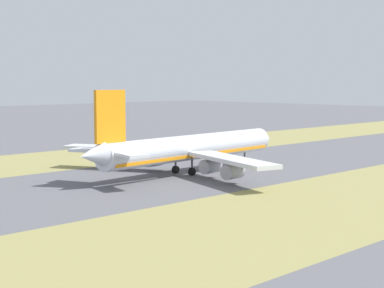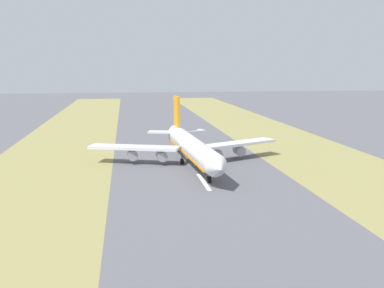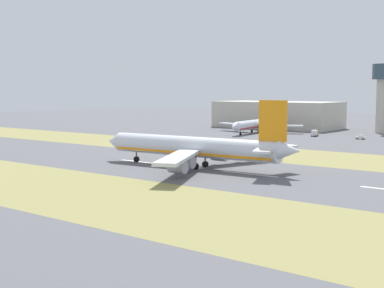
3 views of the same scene
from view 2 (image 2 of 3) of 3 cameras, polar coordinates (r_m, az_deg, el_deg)
name	(u,v)px [view 2 (image 2 of 3)]	position (r m, az deg, el deg)	size (l,w,h in m)	color
ground_plane	(192,164)	(143.71, -0.04, -2.59)	(800.00, 800.00, 0.00)	#56565B
grass_median_west	(325,160)	(156.61, 16.48, -1.96)	(40.00, 600.00, 0.01)	olive
grass_median_east	(46,169)	(144.33, -18.03, -3.03)	(40.00, 600.00, 0.01)	olive
centreline_dash_near	(173,137)	(200.04, -2.46, 0.94)	(1.20, 18.00, 0.01)	silver
centreline_dash_mid	(184,154)	(160.91, -0.97, -1.24)	(1.20, 18.00, 0.01)	silver
centreline_dash_far	(204,182)	(122.34, 1.49, -4.82)	(1.20, 18.00, 0.01)	silver
airplane_main_jet	(191,146)	(142.13, -0.17, -0.26)	(63.98, 67.22, 20.20)	silver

